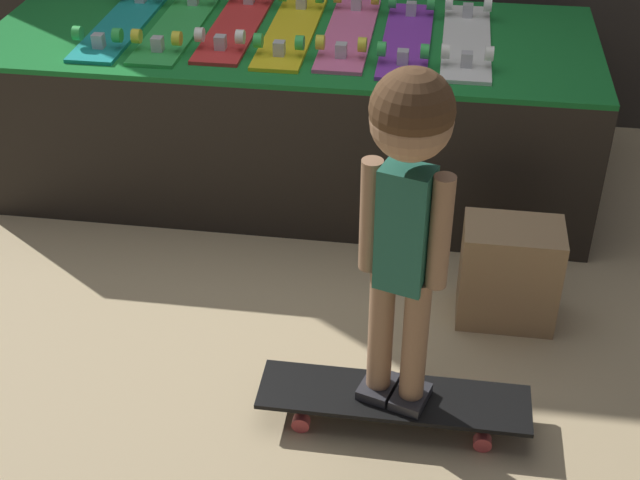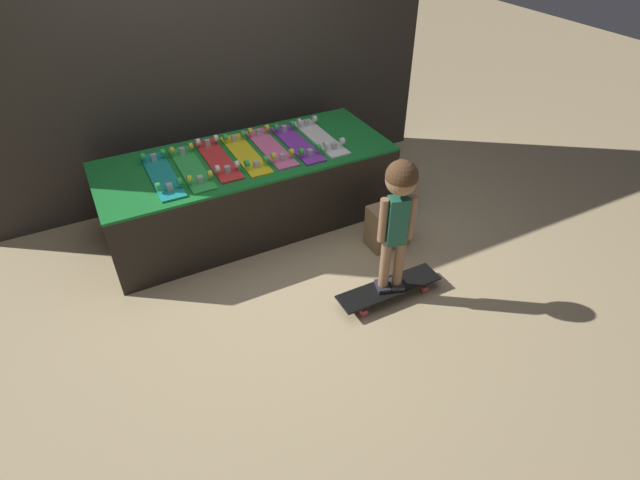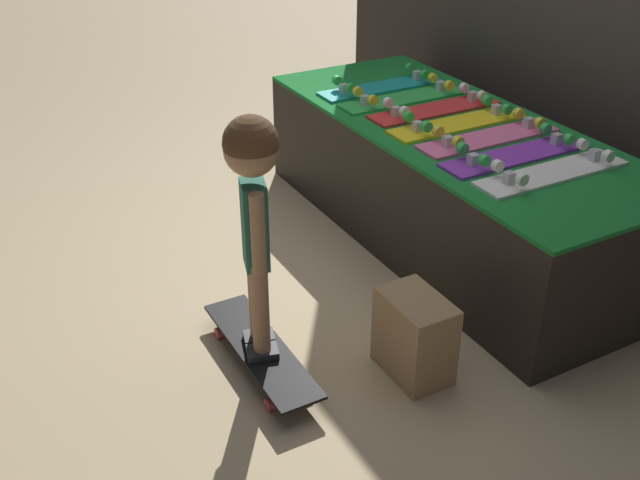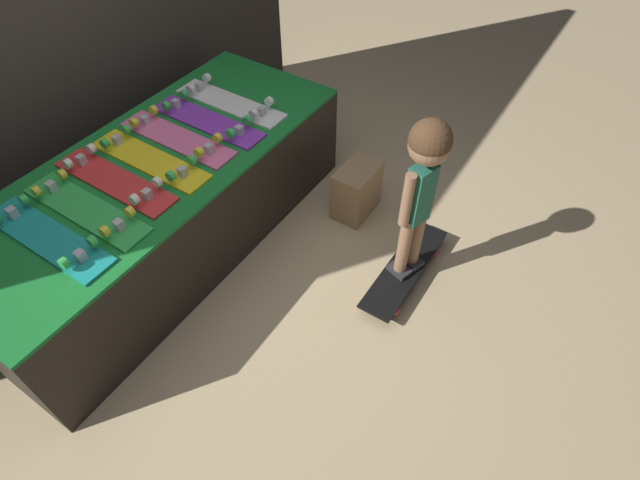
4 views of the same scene
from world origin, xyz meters
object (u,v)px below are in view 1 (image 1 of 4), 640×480
at_px(skateboard_teal_on_rack, 121,23).
at_px(storage_box, 509,273).
at_px(skateboard_yellow_on_rack, 291,29).
at_px(skateboard_purple_on_rack, 407,37).
at_px(skateboard_white_on_rack, 467,39).
at_px(skateboard_red_on_rack, 236,24).
at_px(skateboard_pink_on_rack, 349,31).
at_px(skateboard_green_on_rack, 177,25).
at_px(skateboard_on_floor, 394,399).
at_px(child, 407,185).

distance_m(skateboard_teal_on_rack, storage_box, 1.78).
distance_m(skateboard_yellow_on_rack, skateboard_purple_on_rack, 0.45).
distance_m(skateboard_purple_on_rack, storage_box, 1.02).
bearing_deg(skateboard_white_on_rack, skateboard_red_on_rack, 178.18).
xyz_separation_m(skateboard_teal_on_rack, skateboard_pink_on_rack, (0.89, 0.04, 0.00)).
height_order(skateboard_green_on_rack, skateboard_white_on_rack, same).
relative_size(skateboard_pink_on_rack, skateboard_white_on_rack, 1.00).
bearing_deg(skateboard_on_floor, storage_box, 57.89).
height_order(skateboard_teal_on_rack, skateboard_purple_on_rack, same).
relative_size(skateboard_purple_on_rack, child, 0.75).
bearing_deg(child, skateboard_red_on_rack, 135.11).
xyz_separation_m(skateboard_pink_on_rack, skateboard_purple_on_rack, (0.22, -0.03, 0.00)).
distance_m(skateboard_white_on_rack, skateboard_on_floor, 1.47).
bearing_deg(skateboard_white_on_rack, skateboard_green_on_rack, -179.03).
bearing_deg(skateboard_red_on_rack, skateboard_green_on_rack, -168.04).
distance_m(skateboard_purple_on_rack, child, 1.35).
relative_size(skateboard_pink_on_rack, skateboard_on_floor, 0.96).
bearing_deg(skateboard_white_on_rack, child, -96.11).
distance_m(skateboard_on_floor, child, 0.72).
bearing_deg(skateboard_purple_on_rack, skateboard_teal_on_rack, -179.53).
relative_size(skateboard_green_on_rack, storage_box, 2.12).
height_order(skateboard_teal_on_rack, skateboard_yellow_on_rack, same).
xyz_separation_m(skateboard_green_on_rack, skateboard_purple_on_rack, (0.89, 0.01, 0.00)).
bearing_deg(skateboard_red_on_rack, storage_box, -38.25).
bearing_deg(storage_box, skateboard_yellow_on_rack, 136.01).
height_order(skateboard_pink_on_rack, skateboard_white_on_rack, same).
height_order(skateboard_on_floor, child, child).
height_order(skateboard_red_on_rack, child, child).
xyz_separation_m(skateboard_green_on_rack, skateboard_yellow_on_rack, (0.45, 0.02, 0.00)).
relative_size(skateboard_yellow_on_rack, skateboard_white_on_rack, 1.00).
bearing_deg(storage_box, skateboard_pink_on_rack, 126.98).
bearing_deg(skateboard_purple_on_rack, skateboard_pink_on_rack, 172.23).
height_order(skateboard_teal_on_rack, skateboard_green_on_rack, same).
xyz_separation_m(skateboard_red_on_rack, skateboard_purple_on_rack, (0.67, -0.04, 0.00)).
bearing_deg(child, skateboard_on_floor, -118.34).
distance_m(skateboard_white_on_rack, storage_box, 0.96).
xyz_separation_m(skateboard_teal_on_rack, skateboard_yellow_on_rack, (0.67, 0.03, 0.00)).
xyz_separation_m(skateboard_purple_on_rack, skateboard_on_floor, (0.08, -1.34, -0.57)).
relative_size(skateboard_teal_on_rack, skateboard_white_on_rack, 1.00).
xyz_separation_m(skateboard_white_on_rack, child, (-0.14, -1.35, 0.15)).
relative_size(skateboard_pink_on_rack, child, 0.75).
distance_m(skateboard_purple_on_rack, skateboard_on_floor, 1.46).
bearing_deg(skateboard_purple_on_rack, skateboard_red_on_rack, 176.56).
bearing_deg(skateboard_green_on_rack, skateboard_teal_on_rack, -179.44).
xyz_separation_m(skateboard_yellow_on_rack, child, (0.52, -1.35, 0.15)).
relative_size(skateboard_pink_on_rack, skateboard_purple_on_rack, 1.00).
bearing_deg(skateboard_green_on_rack, skateboard_on_floor, -53.94).
bearing_deg(skateboard_green_on_rack, skateboard_yellow_on_rack, 2.95).
relative_size(skateboard_yellow_on_rack, skateboard_pink_on_rack, 1.00).
relative_size(skateboard_yellow_on_rack, skateboard_purple_on_rack, 1.00).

